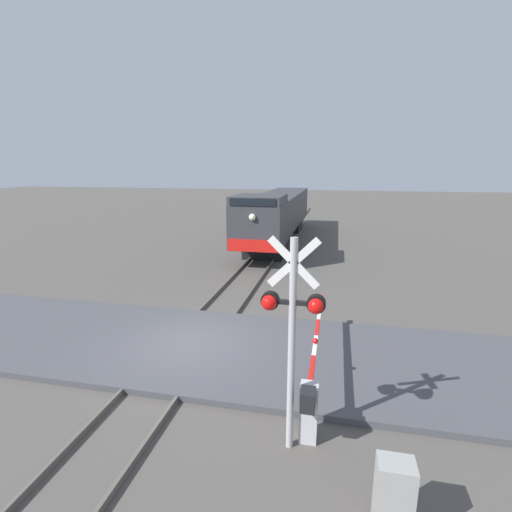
{
  "coord_description": "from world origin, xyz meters",
  "views": [
    {
      "loc": [
        4.2,
        -9.85,
        5.44
      ],
      "look_at": [
        1.05,
        4.78,
        1.84
      ],
      "focal_mm": 26.28,
      "sensor_mm": 36.0,
      "label": 1
    }
  ],
  "objects_px": {
    "locomotive": "(278,213)",
    "utility_cabinet": "(393,499)",
    "crossing_signal": "(292,322)",
    "crossing_gate": "(312,381)"
  },
  "relations": [
    {
      "from": "locomotive",
      "to": "utility_cabinet",
      "type": "bearing_deg",
      "value": -76.82
    },
    {
      "from": "crossing_signal",
      "to": "crossing_gate",
      "type": "height_order",
      "value": "crossing_signal"
    },
    {
      "from": "crossing_signal",
      "to": "crossing_gate",
      "type": "xyz_separation_m",
      "value": [
        0.34,
        1.07,
        -1.82
      ]
    },
    {
      "from": "crossing_gate",
      "to": "utility_cabinet",
      "type": "distance_m",
      "value": 2.92
    },
    {
      "from": "crossing_gate",
      "to": "locomotive",
      "type": "bearing_deg",
      "value": 101.01
    },
    {
      "from": "locomotive",
      "to": "crossing_signal",
      "type": "bearing_deg",
      "value": -80.46
    },
    {
      "from": "utility_cabinet",
      "to": "locomotive",
      "type": "bearing_deg",
      "value": 103.18
    },
    {
      "from": "crossing_signal",
      "to": "utility_cabinet",
      "type": "distance_m",
      "value": 3.05
    },
    {
      "from": "locomotive",
      "to": "crossing_gate",
      "type": "distance_m",
      "value": 20.21
    },
    {
      "from": "crossing_gate",
      "to": "crossing_signal",
      "type": "bearing_deg",
      "value": -107.81
    }
  ]
}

